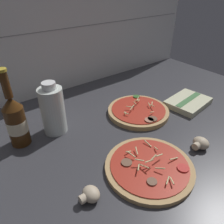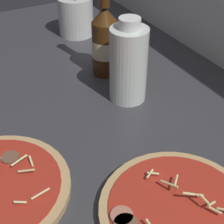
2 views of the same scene
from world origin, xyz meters
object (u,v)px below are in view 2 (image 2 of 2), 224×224
Objects in this scene: beer_bottle at (105,40)px; oil_bottle at (128,64)px; pizza_far at (178,211)px; utensil_crock at (76,16)px.

beer_bottle is 1.38× the size of oil_bottle.
pizza_far is 44.60cm from beer_bottle.
utensil_crock is at bearing 174.05° from oil_bottle.
oil_bottle reaches higher than utensil_crock.
beer_bottle is 11.89cm from oil_bottle.
pizza_far is 68.85cm from utensil_crock.
beer_bottle is (-42.75, 10.06, 7.80)cm from pizza_far.
oil_bottle is (11.87, -0.64, -0.35)cm from beer_bottle.
pizza_far is at bearing -13.24° from beer_bottle.
oil_bottle is (-30.88, 9.41, 7.45)cm from pizza_far.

